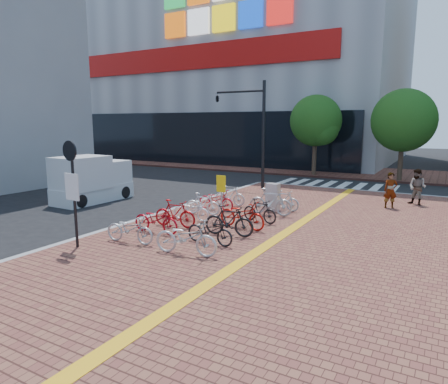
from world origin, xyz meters
The scene contains 30 objects.
ground centered at (0.00, 0.00, 0.00)m, with size 120.00×120.00×0.00m, color black.
sidewalk centered at (3.00, -5.00, 0.07)m, with size 14.00×34.00×0.15m, color brown.
tactile_strip centered at (2.00, -5.00, 0.16)m, with size 0.40×34.00×0.01m, color #F0A815.
kerb_west centered at (-4.00, -5.00, 0.08)m, with size 0.25×34.00×0.15m, color gray.
kerb_north centered at (3.00, 12.00, 0.08)m, with size 14.00×0.25×0.15m, color gray.
far_sidewalk centered at (0.00, 21.00, 0.07)m, with size 70.00×8.00×0.15m, color brown.
department_store centered at (-15.99, 31.95, 13.98)m, with size 36.00×24.27×28.00m.
crosswalk centered at (0.50, 14.00, 0.01)m, with size 7.50×4.00×0.01m.
street_trees centered at (5.04, 17.45, 4.10)m, with size 16.20×4.60×6.35m.
bike_0 centered at (-2.02, -2.57, 0.62)m, with size 0.63×1.79×0.94m, color #B1B2B6.
bike_1 centered at (-2.05, -1.19, 0.64)m, with size 0.65×1.86×0.97m, color #AB0C19.
bike_2 centered at (-1.95, -0.19, 0.67)m, with size 0.49×1.73×1.04m, color #A20B0F.
bike_3 centered at (-2.01, 1.00, 0.57)m, with size 0.56×1.60×0.84m, color white.
bike_4 centered at (-2.14, 2.07, 0.62)m, with size 0.44×1.57×0.94m, color white.
bike_5 centered at (-2.09, 3.09, 0.63)m, with size 0.64×1.82×0.96m, color red.
bike_6 centered at (-2.07, 4.36, 0.62)m, with size 0.44×1.56×0.94m, color silver.
bike_7 centered at (0.26, -2.63, 0.68)m, with size 0.70×2.01×1.06m, color silver.
bike_8 centered at (0.32, -1.36, 0.60)m, with size 0.60×1.72×0.90m, color black.
bike_9 centered at (0.40, -0.23, 0.69)m, with size 0.51×1.79×1.08m, color black.
bike_10 centered at (0.33, 0.91, 0.67)m, with size 0.68×1.96×1.03m, color #AF130C.
bike_11 centered at (0.53, 2.04, 0.62)m, with size 0.44×1.56×0.94m, color black.
bike_12 centered at (0.42, 3.40, 0.72)m, with size 0.54×1.91×1.15m, color #AAAAAF.
bike_13 centered at (0.54, 4.53, 0.62)m, with size 0.44×1.57×0.95m, color silver.
pedestrian_a centered at (4.65, 7.48, 0.98)m, with size 0.60×0.39×1.65m, color gray.
pedestrian_b centered at (5.67, 8.88, 1.01)m, with size 0.84×0.65×1.72m, color #535769.
utility_box centered at (0.14, 4.33, 0.76)m, with size 0.56×0.41×1.22m, color #B9B8BD.
yellow_sign centered at (-1.57, 2.65, 1.31)m, with size 0.45×0.12×1.67m.
notice_sign centered at (-3.17, -3.77, 2.27)m, with size 0.62×0.16×3.37m.
traffic_light_pole centered at (-4.27, 9.83, 4.51)m, with size 3.39×1.31×6.32m.
box_truck centered at (-9.16, 2.37, 1.12)m, with size 1.88×4.16×2.38m.
Camera 1 is at (6.88, -12.03, 4.04)m, focal length 32.00 mm.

